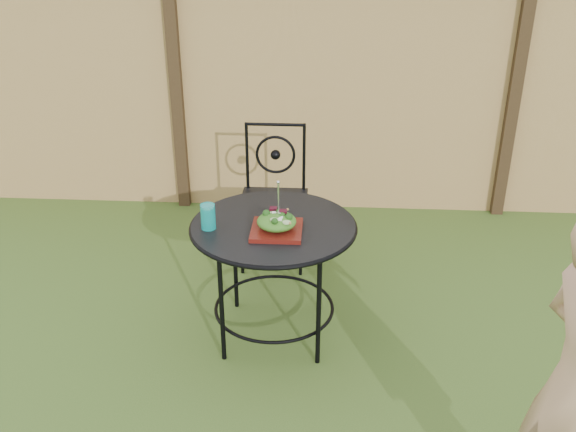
# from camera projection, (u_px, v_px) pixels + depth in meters

# --- Properties ---
(ground) EXTENTS (60.00, 60.00, 0.00)m
(ground) POSITION_uv_depth(u_px,v_px,m) (341.00, 378.00, 3.45)
(ground) COLOR #2D4C18
(ground) RESTS_ON ground
(fence) EXTENTS (8.00, 0.12, 1.90)m
(fence) POSITION_uv_depth(u_px,v_px,m) (343.00, 96.00, 5.00)
(fence) COLOR tan
(fence) RESTS_ON ground
(patio_table) EXTENTS (0.92, 0.92, 0.72)m
(patio_table) POSITION_uv_depth(u_px,v_px,m) (274.00, 246.00, 3.57)
(patio_table) COLOR black
(patio_table) RESTS_ON ground
(patio_chair) EXTENTS (0.46, 0.46, 0.95)m
(patio_chair) POSITION_uv_depth(u_px,v_px,m) (274.00, 192.00, 4.44)
(patio_chair) COLOR black
(patio_chair) RESTS_ON ground
(salad_plate) EXTENTS (0.27, 0.27, 0.02)m
(salad_plate) POSITION_uv_depth(u_px,v_px,m) (277.00, 230.00, 3.41)
(salad_plate) COLOR #4B0A0C
(salad_plate) RESTS_ON patio_table
(salad) EXTENTS (0.21, 0.21, 0.08)m
(salad) POSITION_uv_depth(u_px,v_px,m) (277.00, 221.00, 3.39)
(salad) COLOR #235614
(salad) RESTS_ON salad_plate
(fork) EXTENTS (0.01, 0.01, 0.18)m
(fork) POSITION_uv_depth(u_px,v_px,m) (278.00, 199.00, 3.33)
(fork) COLOR silver
(fork) RESTS_ON salad
(drinking_glass) EXTENTS (0.08, 0.08, 0.14)m
(drinking_glass) POSITION_uv_depth(u_px,v_px,m) (208.00, 217.00, 3.43)
(drinking_glass) COLOR #0D9893
(drinking_glass) RESTS_ON patio_table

